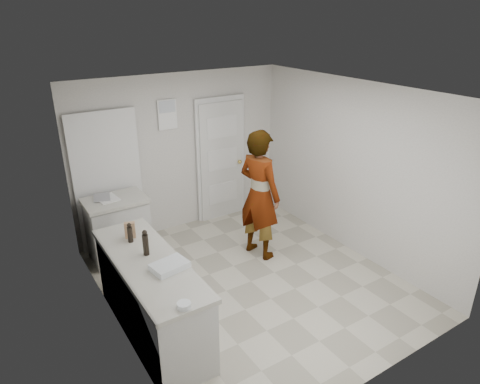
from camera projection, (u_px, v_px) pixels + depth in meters
ground at (251, 281)px, 5.71m from camera, size 4.00×4.00×0.00m
room_shell at (173, 170)px, 6.73m from camera, size 4.00×4.00×4.00m
main_counter at (152, 300)px, 4.66m from camera, size 0.64×1.96×0.93m
side_counter at (118, 231)px, 6.12m from camera, size 0.84×0.61×0.93m
person at (259, 195)px, 6.01m from camera, size 0.61×0.78×1.89m
cake_mix_box at (130, 230)px, 4.88m from camera, size 0.13×0.09×0.19m
spice_jar at (132, 231)px, 4.98m from camera, size 0.05×0.05×0.08m
oil_cruet_a at (130, 233)px, 4.79m from camera, size 0.06×0.06×0.24m
oil_cruet_b at (146, 243)px, 4.52m from camera, size 0.07×0.07×0.29m
baking_dish at (170, 266)px, 4.32m from camera, size 0.39×0.31×0.06m
egg_bowl at (184, 305)px, 3.75m from camera, size 0.13×0.13×0.05m
papers at (107, 198)px, 5.93m from camera, size 0.29×0.35×0.01m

